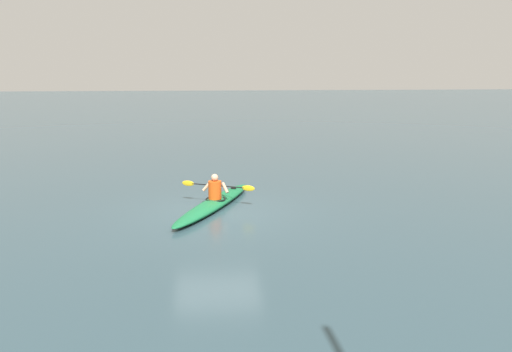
% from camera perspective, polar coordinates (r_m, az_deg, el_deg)
% --- Properties ---
extents(ground_plane, '(160.00, 160.00, 0.00)m').
position_cam_1_polar(ground_plane, '(14.49, -4.45, -4.13)').
color(ground_plane, '#334C56').
extents(kayak, '(2.75, 4.92, 0.25)m').
position_cam_1_polar(kayak, '(14.96, -4.74, -3.09)').
color(kayak, '#19723F').
rests_on(kayak, ground).
extents(kayaker, '(2.15, 1.02, 0.75)m').
position_cam_1_polar(kayaker, '(14.92, -4.64, -1.40)').
color(kayaker, '#E04C14').
rests_on(kayaker, kayak).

